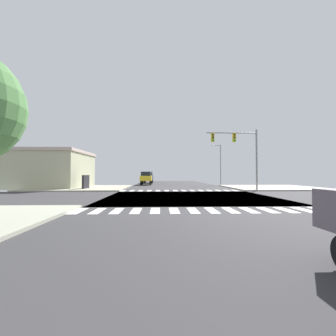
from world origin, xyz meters
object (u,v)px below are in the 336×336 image
street_lamp (219,161)px  bank_building (39,169)px  traffic_signal_mast (238,146)px  suv_farside_1 (148,177)px  suv_trailing_3 (146,177)px

street_lamp → bank_building: bearing=-165.7°
street_lamp → bank_building: size_ratio=0.49×
traffic_signal_mast → bank_building: 27.18m
bank_building → suv_farside_1: size_ratio=3.15×
traffic_signal_mast → suv_trailing_3: traffic_signal_mast is taller
bank_building → suv_farside_1: (14.64, 15.92, -1.21)m
traffic_signal_mast → bank_building: bearing=165.1°
suv_trailing_3 → street_lamp: bearing=175.5°
street_lamp → bank_building: street_lamp is taller
street_lamp → suv_farside_1: street_lamp is taller
traffic_signal_mast → bank_building: (-26.14, 6.97, -2.61)m
traffic_signal_mast → street_lamp: size_ratio=1.00×
traffic_signal_mast → suv_farside_1: size_ratio=1.54×
traffic_signal_mast → street_lamp: (1.39, 14.01, -0.89)m
suv_trailing_3 → traffic_signal_mast: bearing=127.4°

